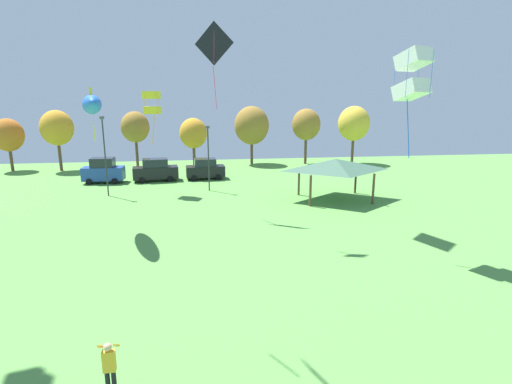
{
  "coord_description": "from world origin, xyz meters",
  "views": [
    {
      "loc": [
        -1.45,
        2.19,
        8.63
      ],
      "look_at": [
        0.25,
        14.71,
        5.68
      ],
      "focal_mm": 28.0,
      "sensor_mm": 36.0,
      "label": 1
    }
  ],
  "objects_px": {
    "person_standing_near_foreground": "(110,366)",
    "parked_car_third_from_left": "(205,169)",
    "kite_flying_9": "(152,103)",
    "parked_car_leftmost": "(103,171)",
    "kite_flying_7": "(92,105)",
    "treeline_tree_3": "(193,133)",
    "treeline_tree_4": "(252,126)",
    "kite_flying_2": "(413,75)",
    "treeline_tree_2": "(135,127)",
    "parked_car_second_from_left": "(156,170)",
    "light_post_0": "(208,155)",
    "treeline_tree_1": "(57,128)",
    "treeline_tree_0": "(8,135)",
    "kite_flying_6": "(214,46)",
    "light_post_1": "(105,152)",
    "treeline_tree_5": "(306,125)",
    "park_pavilion": "(335,165)",
    "treeline_tree_6": "(354,124)"
  },
  "relations": [
    {
      "from": "kite_flying_7",
      "to": "parked_car_leftmost",
      "type": "height_order",
      "value": "kite_flying_7"
    },
    {
      "from": "parked_car_leftmost",
      "to": "treeline_tree_5",
      "type": "xyz_separation_m",
      "value": [
        24.24,
        9.55,
        3.98
      ]
    },
    {
      "from": "person_standing_near_foreground",
      "to": "treeline_tree_1",
      "type": "relative_size",
      "value": 0.25
    },
    {
      "from": "parked_car_leftmost",
      "to": "treeline_tree_1",
      "type": "relative_size",
      "value": 0.57
    },
    {
      "from": "light_post_0",
      "to": "parked_car_third_from_left",
      "type": "bearing_deg",
      "value": 92.82
    },
    {
      "from": "person_standing_near_foreground",
      "to": "treeline_tree_4",
      "type": "relative_size",
      "value": 0.24
    },
    {
      "from": "park_pavilion",
      "to": "treeline_tree_2",
      "type": "xyz_separation_m",
      "value": [
        -19.84,
        20.59,
        1.99
      ]
    },
    {
      "from": "treeline_tree_1",
      "to": "kite_flying_2",
      "type": "bearing_deg",
      "value": -47.59
    },
    {
      "from": "parked_car_second_from_left",
      "to": "treeline_tree_0",
      "type": "xyz_separation_m",
      "value": [
        -18.12,
        8.69,
        3.17
      ]
    },
    {
      "from": "kite_flying_7",
      "to": "treeline_tree_3",
      "type": "xyz_separation_m",
      "value": [
        5.61,
        25.9,
        -3.97
      ]
    },
    {
      "from": "light_post_0",
      "to": "treeline_tree_4",
      "type": "xyz_separation_m",
      "value": [
        6.08,
        15.5,
        1.67
      ]
    },
    {
      "from": "person_standing_near_foreground",
      "to": "kite_flying_6",
      "type": "distance_m",
      "value": 22.99
    },
    {
      "from": "kite_flying_2",
      "to": "parked_car_second_from_left",
      "type": "height_order",
      "value": "kite_flying_2"
    },
    {
      "from": "parked_car_third_from_left",
      "to": "treeline_tree_3",
      "type": "bearing_deg",
      "value": 94.54
    },
    {
      "from": "light_post_0",
      "to": "treeline_tree_3",
      "type": "xyz_separation_m",
      "value": [
        -1.62,
        14.34,
        0.81
      ]
    },
    {
      "from": "parked_car_second_from_left",
      "to": "park_pavilion",
      "type": "relative_size",
      "value": 0.7
    },
    {
      "from": "parked_car_second_from_left",
      "to": "light_post_0",
      "type": "bearing_deg",
      "value": -51.63
    },
    {
      "from": "kite_flying_7",
      "to": "treeline_tree_3",
      "type": "height_order",
      "value": "kite_flying_7"
    },
    {
      "from": "light_post_1",
      "to": "treeline_tree_3",
      "type": "distance_m",
      "value": 17.06
    },
    {
      "from": "parked_car_leftmost",
      "to": "treeline_tree_5",
      "type": "bearing_deg",
      "value": 22.97
    },
    {
      "from": "kite_flying_9",
      "to": "light_post_0",
      "type": "bearing_deg",
      "value": 0.42
    },
    {
      "from": "light_post_0",
      "to": "light_post_1",
      "type": "relative_size",
      "value": 0.86
    },
    {
      "from": "person_standing_near_foreground",
      "to": "light_post_0",
      "type": "bearing_deg",
      "value": 102.39
    },
    {
      "from": "person_standing_near_foreground",
      "to": "parked_car_third_from_left",
      "type": "distance_m",
      "value": 33.1
    },
    {
      "from": "kite_flying_6",
      "to": "kite_flying_9",
      "type": "xyz_separation_m",
      "value": [
        -5.43,
        7.48,
        -4.05
      ]
    },
    {
      "from": "parked_car_second_from_left",
      "to": "treeline_tree_1",
      "type": "distance_m",
      "value": 15.12
    },
    {
      "from": "kite_flying_6",
      "to": "parked_car_leftmost",
      "type": "distance_m",
      "value": 20.32
    },
    {
      "from": "kite_flying_7",
      "to": "parked_car_leftmost",
      "type": "xyz_separation_m",
      "value": [
        -3.67,
        16.72,
        -6.99
      ]
    },
    {
      "from": "kite_flying_2",
      "to": "park_pavilion",
      "type": "relative_size",
      "value": 0.81
    },
    {
      "from": "treeline_tree_4",
      "to": "kite_flying_2",
      "type": "bearing_deg",
      "value": -82.53
    },
    {
      "from": "kite_flying_6",
      "to": "park_pavilion",
      "type": "distance_m",
      "value": 14.11
    },
    {
      "from": "person_standing_near_foreground",
      "to": "kite_flying_9",
      "type": "distance_m",
      "value": 28.11
    },
    {
      "from": "parked_car_third_from_left",
      "to": "parked_car_leftmost",
      "type": "bearing_deg",
      "value": 179.05
    },
    {
      "from": "treeline_tree_1",
      "to": "parked_car_second_from_left",
      "type": "bearing_deg",
      "value": -33.12
    },
    {
      "from": "kite_flying_6",
      "to": "parked_car_second_from_left",
      "type": "height_order",
      "value": "kite_flying_6"
    },
    {
      "from": "kite_flying_7",
      "to": "treeline_tree_5",
      "type": "height_order",
      "value": "kite_flying_7"
    },
    {
      "from": "parked_car_leftmost",
      "to": "treeline_tree_5",
      "type": "relative_size",
      "value": 0.56
    },
    {
      "from": "treeline_tree_2",
      "to": "treeline_tree_3",
      "type": "height_order",
      "value": "treeline_tree_2"
    },
    {
      "from": "treeline_tree_0",
      "to": "parked_car_third_from_left",
      "type": "bearing_deg",
      "value": -19.56
    },
    {
      "from": "kite_flying_9",
      "to": "parked_car_leftmost",
      "type": "bearing_deg",
      "value": 138.93
    },
    {
      "from": "park_pavilion",
      "to": "treeline_tree_4",
      "type": "height_order",
      "value": "treeline_tree_4"
    },
    {
      "from": "kite_flying_9",
      "to": "treeline_tree_1",
      "type": "xyz_separation_m",
      "value": [
        -12.87,
        13.43,
        -3.08
      ]
    },
    {
      "from": "kite_flying_6",
      "to": "treeline_tree_5",
      "type": "distance_m",
      "value": 26.63
    },
    {
      "from": "treeline_tree_5",
      "to": "light_post_1",
      "type": "bearing_deg",
      "value": -145.16
    },
    {
      "from": "treeline_tree_4",
      "to": "kite_flying_7",
      "type": "bearing_deg",
      "value": -116.19
    },
    {
      "from": "kite_flying_7",
      "to": "person_standing_near_foreground",
      "type": "bearing_deg",
      "value": -76.42
    },
    {
      "from": "kite_flying_2",
      "to": "parked_car_third_from_left",
      "type": "xyz_separation_m",
      "value": [
        -10.69,
        23.29,
        -8.73
      ]
    },
    {
      "from": "kite_flying_9",
      "to": "treeline_tree_6",
      "type": "bearing_deg",
      "value": 29.85
    },
    {
      "from": "kite_flying_9",
      "to": "person_standing_near_foreground",
      "type": "bearing_deg",
      "value": -86.9
    },
    {
      "from": "light_post_0",
      "to": "parked_car_leftmost",
      "type": "bearing_deg",
      "value": 154.65
    }
  ]
}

